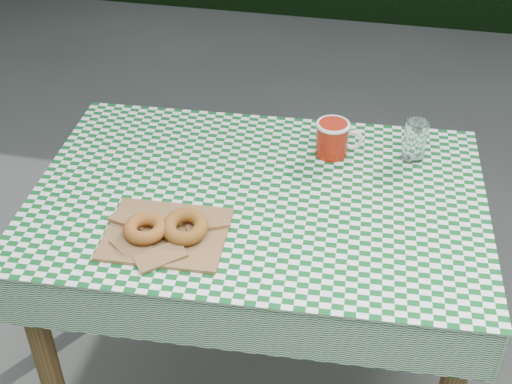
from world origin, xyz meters
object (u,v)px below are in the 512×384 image
paper_bag (166,233)px  drinking_glass (415,140)px  coffee_mug (332,139)px  table (258,299)px

paper_bag → drinking_glass: bearing=38.7°
coffee_mug → drinking_glass: size_ratio=1.54×
table → coffee_mug: (0.16, 0.22, 0.43)m
table → paper_bag: bearing=-134.8°
coffee_mug → table: bearing=-132.0°
paper_bag → drinking_glass: size_ratio=2.51×
table → drinking_glass: bearing=30.0°
table → coffee_mug: size_ratio=6.48×
coffee_mug → paper_bag: bearing=-134.9°
table → drinking_glass: (0.38, 0.25, 0.44)m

